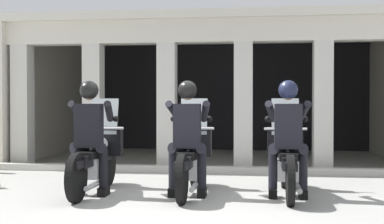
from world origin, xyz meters
name	(u,v)px	position (x,y,z in m)	size (l,w,h in m)	color
ground_plane	(208,170)	(0.00, 3.00, 0.00)	(80.00, 80.00, 0.00)	#999993
station_building	(215,77)	(-0.06, 5.41, 1.90)	(8.47, 4.92, 3.03)	black
kerb_strip	(202,169)	(-0.06, 2.53, 0.06)	(7.97, 0.24, 0.12)	#B7B5AD
motorcycle_left	(96,157)	(-1.35, 0.31, 0.50)	(0.62, 2.04, 1.35)	black
police_officer_left	(90,128)	(-1.35, 0.02, 0.94)	(0.63, 0.61, 1.58)	black
motorcycle_center	(190,158)	(0.00, 0.39, 0.50)	(0.62, 2.04, 1.35)	black
police_officer_center	(188,128)	(0.00, 0.11, 0.94)	(0.63, 0.61, 1.58)	black
motorcycle_right	(287,159)	(1.36, 0.45, 0.50)	(0.62, 2.04, 1.35)	black
police_officer_right	(288,128)	(1.35, 0.17, 0.94)	(0.63, 0.61, 1.58)	black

